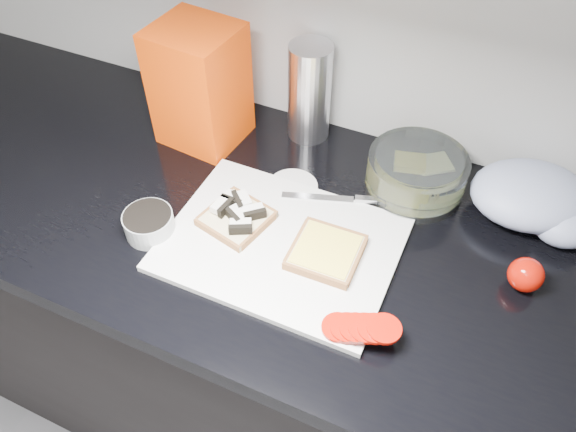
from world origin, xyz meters
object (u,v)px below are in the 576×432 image
(cutting_board, at_px, (281,244))
(glass_bowl, at_px, (416,174))
(steel_canister, at_px, (309,92))
(bread_bag, at_px, (200,86))

(cutting_board, xyz_separation_m, glass_bowl, (0.17, 0.24, 0.03))
(cutting_board, bearing_deg, glass_bowl, 54.05)
(steel_canister, bearing_deg, cutting_board, -75.69)
(cutting_board, height_order, glass_bowl, glass_bowl)
(glass_bowl, bearing_deg, bread_bag, -177.33)
(cutting_board, relative_size, glass_bowl, 2.13)
(bread_bag, bearing_deg, glass_bowl, 8.20)
(steel_canister, bearing_deg, glass_bowl, -16.22)
(glass_bowl, relative_size, steel_canister, 0.90)
(glass_bowl, height_order, bread_bag, bread_bag)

